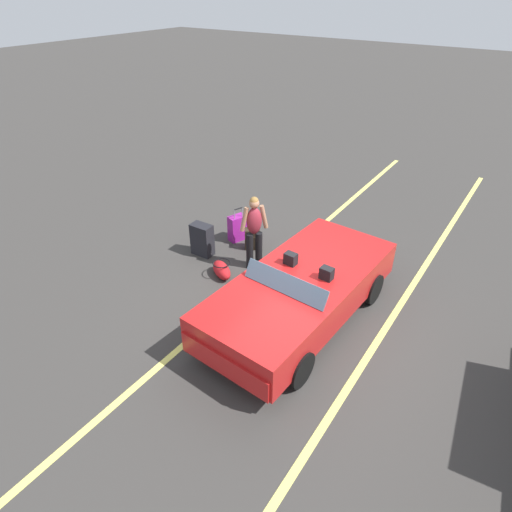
% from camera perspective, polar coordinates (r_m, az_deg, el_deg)
% --- Properties ---
extents(ground_plane, '(80.00, 80.00, 0.00)m').
position_cam_1_polar(ground_plane, '(8.09, 5.64, -8.12)').
color(ground_plane, '#383533').
extents(lot_line_near, '(18.00, 0.12, 0.01)m').
position_cam_1_polar(lot_line_near, '(8.61, -1.74, -5.00)').
color(lot_line_near, '#EAE066').
rests_on(lot_line_near, ground_plane).
extents(lot_line_mid, '(18.00, 0.12, 0.01)m').
position_cam_1_polar(lot_line_mid, '(7.71, 15.08, -11.83)').
color(lot_line_mid, '#EAE066').
rests_on(lot_line_mid, ground_plane).
extents(convertible_car, '(4.23, 2.02, 1.24)m').
position_cam_1_polar(convertible_car, '(7.57, 5.01, -5.59)').
color(convertible_car, red).
rests_on(convertible_car, ground_plane).
extents(suitcase_large_black, '(0.31, 0.49, 0.74)m').
position_cam_1_polar(suitcase_large_black, '(9.70, -7.10, 2.16)').
color(suitcase_large_black, black).
rests_on(suitcase_large_black, ground_plane).
extents(suitcase_medium_bright, '(0.46, 0.36, 0.86)m').
position_cam_1_polar(suitcase_medium_bright, '(10.21, -2.50, 3.72)').
color(suitcase_medium_bright, '#991E8C').
rests_on(suitcase_medium_bright, ground_plane).
extents(suitcase_small_carryon, '(0.36, 0.39, 0.78)m').
position_cam_1_polar(suitcase_small_carryon, '(9.88, -0.48, 2.28)').
color(suitcase_small_carryon, '#2D2319').
rests_on(suitcase_small_carryon, ground_plane).
extents(duffel_bag, '(0.58, 0.70, 0.34)m').
position_cam_1_polar(duffel_bag, '(9.03, -4.55, -1.82)').
color(duffel_bag, red).
rests_on(duffel_bag, ground_plane).
extents(traveler_person, '(0.52, 0.46, 1.65)m').
position_cam_1_polar(traveler_person, '(8.90, -0.24, 3.59)').
color(traveler_person, black).
rests_on(traveler_person, ground_plane).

